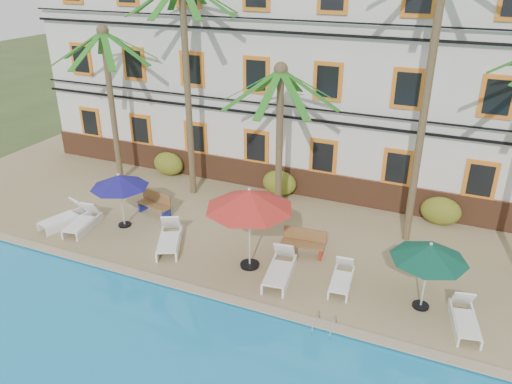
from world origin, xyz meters
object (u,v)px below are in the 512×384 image
at_px(palm_c, 280,120).
at_px(lounger_c, 169,239).
at_px(palm_d, 432,55).
at_px(lounger_e, 342,278).
at_px(umbrella_red, 249,200).
at_px(lounger_a, 66,217).
at_px(bench_right, 303,242).
at_px(palm_b, 186,62).
at_px(umbrella_blue, 119,181).
at_px(bench_left, 155,203).
at_px(lounger_b, 83,221).
at_px(pool_ladder, 324,328).
at_px(lounger_d, 280,269).
at_px(palm_a, 109,83).
at_px(umbrella_green, 430,253).
at_px(lounger_f, 465,318).

relative_size(palm_c, lounger_c, 2.83).
height_order(palm_d, lounger_e, palm_d).
height_order(umbrella_red, lounger_c, umbrella_red).
height_order(lounger_a, bench_right, bench_right).
xyz_separation_m(palm_b, umbrella_blue, (-0.91, -3.68, -3.79)).
distance_m(palm_c, bench_left, 6.02).
relative_size(lounger_b, pool_ladder, 2.58).
bearing_deg(umbrella_blue, lounger_d, -7.18).
bearing_deg(bench_left, palm_b, 81.78).
bearing_deg(palm_d, pool_ladder, -102.84).
distance_m(palm_a, umbrella_green, 14.70).
bearing_deg(umbrella_blue, palm_d, 17.94).
distance_m(lounger_a, pool_ladder, 10.99).
bearing_deg(umbrella_red, lounger_a, -178.84).
distance_m(palm_d, umbrella_green, 6.16).
distance_m(umbrella_green, lounger_a, 13.25).
bearing_deg(lounger_a, palm_b, 55.84).
distance_m(lounger_b, lounger_e, 9.91).
bearing_deg(pool_ladder, palm_b, 140.94).
bearing_deg(umbrella_red, palm_c, 96.13).
bearing_deg(lounger_c, lounger_d, -3.06).
bearing_deg(lounger_c, palm_b, 109.41).
xyz_separation_m(lounger_d, lounger_e, (1.93, 0.37, -0.05)).
xyz_separation_m(umbrella_green, bench_right, (-4.11, 1.40, -1.39)).
bearing_deg(lounger_b, palm_d, 19.58).
distance_m(umbrella_red, bench_left, 5.70).
bearing_deg(lounger_d, lounger_e, 10.96).
xyz_separation_m(lounger_b, bench_left, (1.86, 2.09, 0.19)).
height_order(palm_c, bench_left, palm_c).
height_order(palm_c, lounger_f, palm_c).
xyz_separation_m(palm_c, pool_ladder, (3.55, -5.59, -4.00)).
bearing_deg(palm_c, lounger_d, -67.93).
height_order(umbrella_red, lounger_e, umbrella_red).
bearing_deg(lounger_e, umbrella_red, -176.96).
height_order(palm_b, bench_right, palm_b).
bearing_deg(bench_left, umbrella_green, -10.31).
relative_size(bench_right, pool_ladder, 2.07).
distance_m(umbrella_green, bench_left, 10.73).
relative_size(bench_left, pool_ladder, 2.10).
height_order(umbrella_blue, lounger_c, umbrella_blue).
relative_size(palm_a, lounger_a, 3.38).
height_order(lounger_d, bench_right, lounger_d).
height_order(umbrella_green, pool_ladder, umbrella_green).
height_order(palm_c, palm_d, palm_d).
distance_m(umbrella_red, lounger_a, 7.96).
bearing_deg(palm_b, lounger_f, -22.50).
bearing_deg(pool_ladder, umbrella_red, 147.53).
xyz_separation_m(umbrella_green, lounger_c, (-8.61, -0.02, -1.55)).
relative_size(palm_b, lounger_d, 4.20).
relative_size(palm_b, umbrella_green, 4.06).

